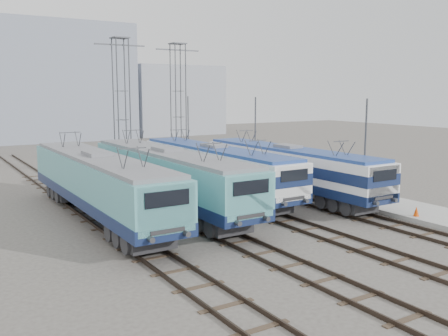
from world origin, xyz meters
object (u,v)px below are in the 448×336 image
Objects in this scene: locomotive_far_right at (289,166)px; catenary_tower_east at (178,100)px; catenary_tower_west at (122,101)px; safety_cone at (416,211)px; locomotive_center_right at (215,166)px; mast_front at (365,154)px; mast_rear at (188,130)px; locomotive_center_left at (168,174)px; locomotive_far_left at (99,181)px; mast_mid at (255,139)px.

locomotive_far_right is 1.44× the size of catenary_tower_east.
safety_cone is (8.73, -23.93, -6.06)m from catenary_tower_west.
mast_front reaches higher than locomotive_center_right.
mast_rear is at bearing 43.60° from catenary_tower_east.
locomotive_center_left is 1.54× the size of catenary_tower_west.
locomotive_center_left is 9.03m from locomotive_far_right.
catenary_tower_west is at bearing -155.06° from mast_rear.
catenary_tower_east reaches higher than locomotive_far_right.
catenary_tower_east reaches higher than locomotive_far_left.
catenary_tower_east is at bearing 95.45° from mast_front.
locomotive_far_left is at bearing 177.79° from locomotive_far_right.
mast_rear is (1.85, 18.75, 1.29)m from locomotive_far_right.
locomotive_far_left reaches higher than safety_cone.
mast_rear is at bearing 68.52° from locomotive_center_right.
mast_mid reaches higher than locomotive_far_left.
locomotive_far_left is 23.86m from mast_rear.
locomotive_center_left is at bearing 175.13° from locomotive_far_right.
locomotive_center_right is 1.46× the size of catenary_tower_west.
locomotive_center_right is at bearing 118.79° from safety_cone.
locomotive_far_left is 2.66× the size of mast_mid.
mast_front reaches higher than safety_cone.
catenary_tower_west reaches higher than mast_rear.
locomotive_center_right is at bearing 13.08° from locomotive_far_left.
locomotive_center_right is 15.40m from catenary_tower_east.
mast_front is at bearing -84.55° from catenary_tower_east.
mast_rear reaches higher than locomotive_far_right.
locomotive_far_left is 16.44m from mast_front.
locomotive_center_left reaches higher than safety_cone.
mast_mid is (2.10, -10.00, -3.14)m from catenary_tower_east.
mast_front is at bearing -70.60° from locomotive_far_right.
mast_mid is 12.23× the size of safety_cone.
locomotive_center_right is 13.10m from catenary_tower_west.
locomotive_far_right is at bearing -65.40° from catenary_tower_west.
locomotive_far_right is 2.47× the size of mast_mid.
mast_mid is 12.00m from mast_rear.
locomotive_center_right is at bearing 22.27° from locomotive_center_left.
locomotive_center_left is at bearing 3.15° from locomotive_far_left.
safety_cone is at bearing -89.73° from mast_rear.
locomotive_far_left is at bearing -166.92° from locomotive_center_right.
locomotive_far_right is at bearing 102.18° from safety_cone.
catenary_tower_west is (2.25, 13.98, 4.34)m from locomotive_center_left.
locomotive_far_left is at bearing -130.10° from mast_rear.
mast_front reaches higher than locomotive_center_left.
locomotive_center_right is 10.19m from mast_front.
mast_rear reaches higher than locomotive_center_right.
catenary_tower_east is (4.25, 14.14, 4.40)m from locomotive_center_right.
safety_cone is at bearing -89.53° from mast_mid.
mast_mid is at bearing 28.86° from locomotive_center_left.
catenary_tower_east is at bearing -136.40° from mast_rear.
locomotive_center_right is 13.56m from safety_cone.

